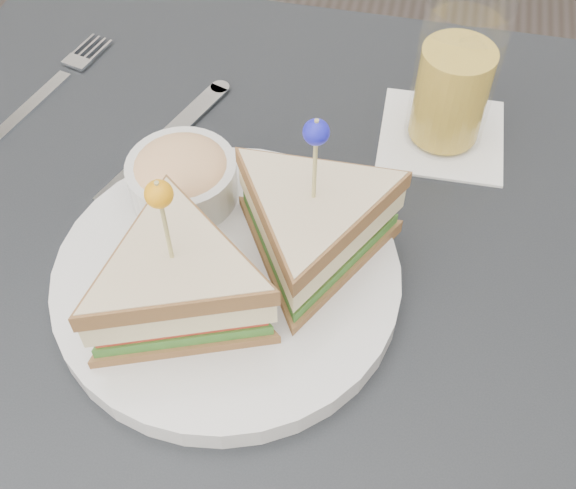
# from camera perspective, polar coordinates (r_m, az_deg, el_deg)

# --- Properties ---
(table) EXTENTS (0.80, 0.80, 0.75)m
(table) POSITION_cam_1_polar(r_m,az_deg,el_deg) (0.66, -1.04, -7.31)
(table) COLOR black
(table) RESTS_ON ground
(plate_meal) EXTENTS (0.33, 0.32, 0.17)m
(plate_meal) POSITION_cam_1_polar(r_m,az_deg,el_deg) (0.56, -4.18, -0.55)
(plate_meal) COLOR silver
(plate_meal) RESTS_ON table
(cutlery_fork) EXTENTS (0.07, 0.19, 0.01)m
(cutlery_fork) POSITION_cam_1_polar(r_m,az_deg,el_deg) (0.81, -17.97, 12.02)
(cutlery_fork) COLOR white
(cutlery_fork) RESTS_ON table
(cutlery_knife) EXTENTS (0.08, 0.19, 0.01)m
(cutlery_knife) POSITION_cam_1_polar(r_m,az_deg,el_deg) (0.71, -10.02, 7.82)
(cutlery_knife) COLOR silver
(cutlery_knife) RESTS_ON table
(drink_set) EXTENTS (0.12, 0.12, 0.15)m
(drink_set) POSITION_cam_1_polar(r_m,az_deg,el_deg) (0.69, 12.96, 12.42)
(drink_set) COLOR white
(drink_set) RESTS_ON table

